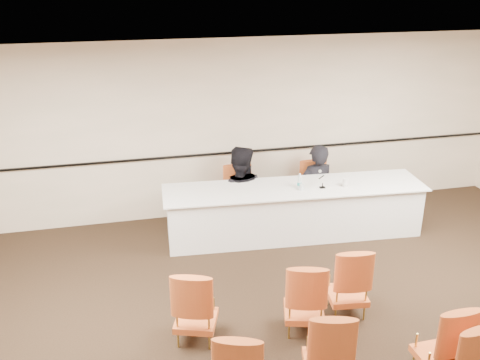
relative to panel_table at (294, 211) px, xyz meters
name	(u,v)px	position (x,y,z in m)	size (l,w,h in m)	color
ceiling	(319,93)	(-0.84, -2.90, 2.59)	(10.00, 10.00, 0.00)	silver
wall_back	(227,129)	(-0.84, 1.10, 1.09)	(10.00, 0.04, 3.00)	#F5DBC0
wall_rail	(228,153)	(-0.84, 1.06, 0.69)	(9.80, 0.04, 0.03)	black
panel_table	(294,211)	(0.00, 0.00, 0.00)	(4.12, 0.94, 0.83)	silver
panelist_main	(315,194)	(0.57, 0.56, 0.00)	(0.64, 0.42, 1.76)	black
panelist_main_chair	(315,191)	(0.57, 0.56, 0.06)	(0.50, 0.50, 0.95)	#DE5827
panelist_second	(239,200)	(-0.75, 0.65, -0.01)	(0.91, 0.71, 1.87)	black
panelist_second_chair	(239,196)	(-0.75, 0.65, 0.06)	(0.50, 0.50, 0.95)	#DE5827
papers	(321,188)	(0.39, -0.13, 0.42)	(0.30, 0.22, 0.00)	white
microphone	(323,180)	(0.40, -0.14, 0.54)	(0.09, 0.18, 0.26)	black
water_bottle	(300,181)	(0.06, -0.04, 0.53)	(0.07, 0.07, 0.23)	teal
drinking_glass	(302,187)	(0.06, -0.14, 0.46)	(0.06, 0.06, 0.10)	silver
coffee_cup	(345,183)	(0.77, -0.17, 0.48)	(0.09, 0.09, 0.14)	silver
aud_chair_front_left	(196,304)	(-1.93, -2.22, 0.06)	(0.50, 0.50, 0.95)	#DE5827
aud_chair_front_mid	(305,296)	(-0.66, -2.35, 0.06)	(0.50, 0.50, 0.95)	#DE5827
aud_chair_front_right	(348,280)	(-0.03, -2.15, 0.06)	(0.50, 0.50, 0.95)	#DE5827
aud_chair_back_mid	(328,346)	(-0.74, -3.25, 0.06)	(0.50, 0.50, 0.95)	#DE5827
aud_chair_back_right	(443,340)	(0.46, -3.43, 0.06)	(0.50, 0.50, 0.95)	#DE5827
aud_chair_extra	(457,358)	(0.44, -3.70, 0.06)	(0.50, 0.50, 0.95)	#DE5827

